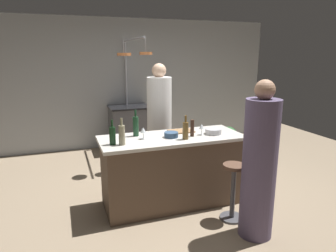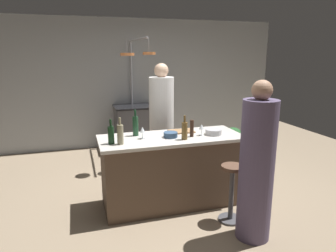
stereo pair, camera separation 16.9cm
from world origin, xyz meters
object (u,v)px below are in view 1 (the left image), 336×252
Objects in this scene: mixing_bowl_steel at (213,131)px; pepper_mill at (192,128)px; wine_bottle_amber at (186,130)px; stove_range at (130,128)px; wine_bottle_white at (122,135)px; bar_stool_right at (233,189)px; chef at (159,126)px; cutting_board at (181,131)px; wine_glass_near_left_guest at (143,131)px; wine_glass_by_chef at (202,127)px; guest_right at (259,167)px; mixing_bowl_blue at (171,135)px; wine_bottle_green at (136,126)px; wine_bottle_red at (112,135)px; potted_plant at (228,138)px.

pepper_mill is at bearing -178.08° from mixing_bowl_steel.
stove_range is at bearing 92.39° from wine_bottle_amber.
bar_stool_right is at bearing -21.85° from wine_bottle_white.
chef is 0.74m from cutting_board.
bar_stool_right is 2.12× the size of cutting_board.
cutting_board is at bearing 100.60° from pepper_mill.
mixing_bowl_steel is (0.30, 0.01, -0.07)m from pepper_mill.
wine_glass_near_left_guest and wine_glass_by_chef have the same top height.
guest_right is 1.00m from pepper_mill.
wine_glass_by_chef is at bearing 4.81° from wine_bottle_white.
bar_stool_right is 2.32× the size of wine_bottle_amber.
wine_bottle_amber reaches higher than mixing_bowl_blue.
mixing_bowl_steel is at bearing -4.81° from wine_glass_near_left_guest.
wine_bottle_green is 0.40m from wine_bottle_white.
wine_bottle_green reaches higher than bar_stool_right.
wine_bottle_amber is (-0.08, -0.35, 0.10)m from cutting_board.
guest_right is 8.05× the size of mixing_bowl_steel.
stove_range is 1.59m from chef.
wine_bottle_red reaches higher than stove_range.
stove_range is at bearing 94.83° from chef.
wine_bottle_green is (-2.18, -1.41, 0.73)m from potted_plant.
chef is at bearing 103.83° from guest_right.
potted_plant is (1.17, 2.56, -0.48)m from guest_right.
wine_bottle_green is (-0.95, 0.79, 0.65)m from bar_stool_right.
wine_glass_near_left_guest is at bearing 134.27° from guest_right.
wine_glass_near_left_guest is at bearing 15.42° from wine_bottle_red.
potted_plant is at bearing 22.41° from chef.
chef is at bearing 48.71° from wine_bottle_red.
cutting_board is 0.96× the size of wine_bottle_green.
mixing_bowl_steel is (1.30, 0.03, -0.07)m from wine_bottle_red.
wine_glass_near_left_guest is at bearing 173.08° from mixing_bowl_blue.
cutting_board is 0.62m from wine_bottle_green.
wine_glass_near_left_guest is at bearing -98.57° from stove_range.
mixing_bowl_steel is at bearing -126.56° from potted_plant.
wine_bottle_amber is at bearing -20.72° from wine_glass_near_left_guest.
wine_glass_near_left_guest is at bearing 175.19° from mixing_bowl_steel.
wine_glass_near_left_guest is (-0.56, -0.17, 0.10)m from cutting_board.
chef is at bearing -85.17° from stove_range.
wine_glass_near_left_guest reaches higher than mixing_bowl_steel.
cutting_board reaches higher than potted_plant.
guest_right is at bearing -68.46° from pepper_mill.
mixing_bowl_blue is (-0.13, 0.14, -0.08)m from wine_bottle_amber.
bar_stool_right is at bearing -62.01° from pepper_mill.
wine_bottle_white reaches higher than wine_glass_near_left_guest.
potted_plant is 3.56× the size of wine_glass_by_chef.
cutting_board is (0.19, -2.27, 0.46)m from stove_range.
pepper_mill reaches higher than potted_plant.
wine_bottle_amber is 0.21m from mixing_bowl_blue.
wine_bottle_green is at bearing 159.05° from pepper_mill.
pepper_mill is 0.28m from mixing_bowl_blue.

